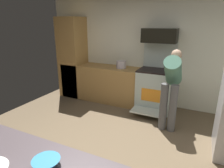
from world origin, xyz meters
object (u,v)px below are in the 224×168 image
at_px(person_cook, 171,83).
at_px(mixing_bowl_small, 46,163).
at_px(oven_range, 155,88).
at_px(microwave, 160,36).
at_px(stock_pot, 121,64).

relative_size(person_cook, mixing_bowl_small, 6.80).
distance_m(person_cook, mixing_bowl_small, 2.70).
xyz_separation_m(oven_range, mixing_bowl_small, (-0.06, -3.33, 0.42)).
height_order(oven_range, mixing_bowl_small, oven_range).
distance_m(microwave, mixing_bowl_small, 3.51).
relative_size(microwave, stock_pot, 3.08).
relative_size(oven_range, microwave, 2.08).
bearing_deg(oven_range, microwave, 90.00).
height_order(oven_range, microwave, microwave).
height_order(mixing_bowl_small, stock_pot, stock_pot).
xyz_separation_m(person_cook, stock_pot, (-1.30, 0.69, 0.11)).
height_order(oven_range, person_cook, oven_range).
relative_size(oven_range, person_cook, 1.05).
relative_size(microwave, mixing_bowl_small, 3.42).
bearing_deg(microwave, oven_range, -90.00).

